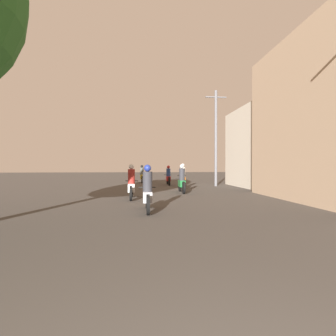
{
  "coord_description": "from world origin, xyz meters",
  "views": [
    {
      "loc": [
        -0.75,
        -0.66,
        1.55
      ],
      "look_at": [
        1.14,
        17.24,
        1.38
      ],
      "focal_mm": 28.0,
      "sensor_mm": 36.0,
      "label": 1
    }
  ],
  "objects_px": {
    "motorcycle_yellow": "(142,176)",
    "building_right_far": "(264,148)",
    "motorcycle_white": "(131,185)",
    "motorcycle_red": "(168,177)",
    "utility_pole_far": "(216,136)",
    "motorcycle_green": "(182,181)",
    "motorcycle_orange": "(183,178)",
    "motorcycle_silver": "(147,193)"
  },
  "relations": [
    {
      "from": "motorcycle_white",
      "to": "motorcycle_yellow",
      "type": "height_order",
      "value": "motorcycle_white"
    },
    {
      "from": "motorcycle_white",
      "to": "motorcycle_red",
      "type": "bearing_deg",
      "value": 82.08
    },
    {
      "from": "motorcycle_white",
      "to": "motorcycle_green",
      "type": "height_order",
      "value": "motorcycle_green"
    },
    {
      "from": "motorcycle_silver",
      "to": "utility_pole_far",
      "type": "relative_size",
      "value": 0.27
    },
    {
      "from": "motorcycle_orange",
      "to": "motorcycle_yellow",
      "type": "xyz_separation_m",
      "value": [
        -2.77,
        6.16,
        -0.04
      ]
    },
    {
      "from": "motorcycle_yellow",
      "to": "motorcycle_white",
      "type": "bearing_deg",
      "value": -94.53
    },
    {
      "from": "motorcycle_white",
      "to": "motorcycle_red",
      "type": "height_order",
      "value": "motorcycle_white"
    },
    {
      "from": "motorcycle_orange",
      "to": "building_right_far",
      "type": "relative_size",
      "value": 0.37
    },
    {
      "from": "motorcycle_silver",
      "to": "motorcycle_yellow",
      "type": "relative_size",
      "value": 0.92
    },
    {
      "from": "motorcycle_green",
      "to": "utility_pole_far",
      "type": "distance_m",
      "value": 6.39
    },
    {
      "from": "motorcycle_red",
      "to": "building_right_far",
      "type": "relative_size",
      "value": 0.37
    },
    {
      "from": "motorcycle_green",
      "to": "utility_pole_far",
      "type": "bearing_deg",
      "value": 54.23
    },
    {
      "from": "motorcycle_silver",
      "to": "building_right_far",
      "type": "height_order",
      "value": "building_right_far"
    },
    {
      "from": "motorcycle_green",
      "to": "motorcycle_yellow",
      "type": "bearing_deg",
      "value": 104.26
    },
    {
      "from": "motorcycle_red",
      "to": "utility_pole_far",
      "type": "xyz_separation_m",
      "value": [
        3.46,
        -1.39,
        3.14
      ]
    },
    {
      "from": "building_right_far",
      "to": "utility_pole_far",
      "type": "xyz_separation_m",
      "value": [
        -3.4,
        0.83,
        0.93
      ]
    },
    {
      "from": "motorcycle_white",
      "to": "building_right_far",
      "type": "xyz_separation_m",
      "value": [
        9.48,
        6.14,
        2.19
      ]
    },
    {
      "from": "motorcycle_orange",
      "to": "motorcycle_red",
      "type": "xyz_separation_m",
      "value": [
        -0.7,
        2.82,
        -0.06
      ]
    },
    {
      "from": "motorcycle_green",
      "to": "motorcycle_yellow",
      "type": "height_order",
      "value": "motorcycle_green"
    },
    {
      "from": "motorcycle_silver",
      "to": "motorcycle_white",
      "type": "relative_size",
      "value": 0.92
    },
    {
      "from": "motorcycle_silver",
      "to": "motorcycle_green",
      "type": "distance_m",
      "value": 6.29
    },
    {
      "from": "motorcycle_red",
      "to": "utility_pole_far",
      "type": "bearing_deg",
      "value": -17.33
    },
    {
      "from": "motorcycle_yellow",
      "to": "motorcycle_orange",
      "type": "bearing_deg",
      "value": -67.66
    },
    {
      "from": "motorcycle_white",
      "to": "building_right_far",
      "type": "distance_m",
      "value": 11.51
    },
    {
      "from": "motorcycle_silver",
      "to": "motorcycle_red",
      "type": "xyz_separation_m",
      "value": [
        1.97,
        11.8,
        -0.01
      ]
    },
    {
      "from": "motorcycle_green",
      "to": "motorcycle_red",
      "type": "xyz_separation_m",
      "value": [
        -0.15,
        5.87,
        -0.02
      ]
    },
    {
      "from": "motorcycle_white",
      "to": "motorcycle_yellow",
      "type": "bearing_deg",
      "value": 96.78
    },
    {
      "from": "motorcycle_white",
      "to": "motorcycle_green",
      "type": "relative_size",
      "value": 1.03
    },
    {
      "from": "motorcycle_white",
      "to": "motorcycle_red",
      "type": "distance_m",
      "value": 8.76
    },
    {
      "from": "motorcycle_yellow",
      "to": "building_right_far",
      "type": "height_order",
      "value": "building_right_far"
    },
    {
      "from": "motorcycle_white",
      "to": "motorcycle_green",
      "type": "bearing_deg",
      "value": 51.46
    },
    {
      "from": "building_right_far",
      "to": "utility_pole_far",
      "type": "relative_size",
      "value": 0.79
    },
    {
      "from": "motorcycle_yellow",
      "to": "building_right_far",
      "type": "relative_size",
      "value": 0.38
    },
    {
      "from": "motorcycle_green",
      "to": "motorcycle_silver",
      "type": "bearing_deg",
      "value": -108.9
    },
    {
      "from": "motorcycle_silver",
      "to": "motorcycle_red",
      "type": "distance_m",
      "value": 11.96
    },
    {
      "from": "motorcycle_white",
      "to": "utility_pole_far",
      "type": "distance_m",
      "value": 9.76
    },
    {
      "from": "motorcycle_yellow",
      "to": "utility_pole_far",
      "type": "bearing_deg",
      "value": -42.39
    },
    {
      "from": "building_right_far",
      "to": "motorcycle_red",
      "type": "bearing_deg",
      "value": 162.07
    },
    {
      "from": "utility_pole_far",
      "to": "motorcycle_yellow",
      "type": "bearing_deg",
      "value": 139.43
    },
    {
      "from": "motorcycle_red",
      "to": "motorcycle_orange",
      "type": "bearing_deg",
      "value": -71.56
    },
    {
      "from": "motorcycle_red",
      "to": "building_right_far",
      "type": "height_order",
      "value": "building_right_far"
    },
    {
      "from": "motorcycle_white",
      "to": "motorcycle_green",
      "type": "xyz_separation_m",
      "value": [
        2.77,
        2.49,
        -0.0
      ]
    }
  ]
}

